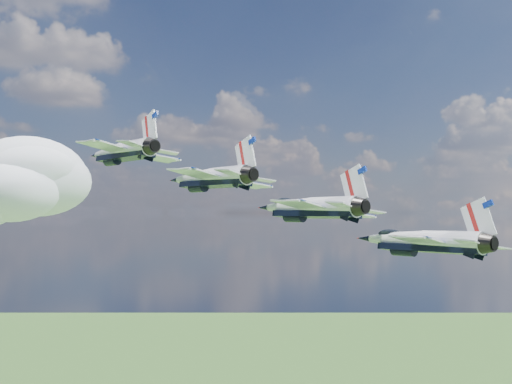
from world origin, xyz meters
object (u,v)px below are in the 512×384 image
jet_0 (120,151)px  jet_1 (208,178)px  jet_3 (419,241)px  jet_2 (307,207)px

jet_0 → jet_1: 11.63m
jet_0 → jet_3: size_ratio=1.00×
jet_2 → jet_3: size_ratio=1.00×
jet_0 → jet_3: (22.48, -24.82, -9.75)m
jet_1 → jet_2: bearing=-59.9°
jet_1 → jet_2: 11.63m
jet_1 → jet_2: size_ratio=1.00×
jet_1 → jet_2: (7.49, -8.27, -3.25)m
jet_2 → jet_3: bearing=-59.9°
jet_2 → jet_3: 11.63m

